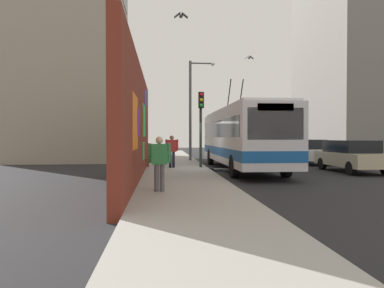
{
  "coord_description": "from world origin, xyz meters",
  "views": [
    {
      "loc": [
        -18.23,
        2.39,
        1.74
      ],
      "look_at": [
        1.77,
        0.69,
        1.35
      ],
      "focal_mm": 33.25,
      "sensor_mm": 36.0,
      "label": 1
    }
  ],
  "objects_px": {
    "traffic_light": "(201,116)",
    "city_bus": "(241,136)",
    "parked_car_navy": "(256,146)",
    "street_lamp": "(193,103)",
    "parked_car_white": "(306,151)",
    "pedestrian_midblock": "(172,149)",
    "parked_car_red": "(277,148)",
    "pedestrian_near_wall": "(159,160)",
    "parked_car_champagne": "(351,155)"
  },
  "relations": [
    {
      "from": "traffic_light",
      "to": "city_bus",
      "type": "bearing_deg",
      "value": -89.63
    },
    {
      "from": "parked_car_navy",
      "to": "street_lamp",
      "type": "bearing_deg",
      "value": 145.05
    },
    {
      "from": "parked_car_white",
      "to": "street_lamp",
      "type": "bearing_deg",
      "value": 76.3
    },
    {
      "from": "city_bus",
      "to": "parked_car_white",
      "type": "bearing_deg",
      "value": -52.49
    },
    {
      "from": "pedestrian_midblock",
      "to": "traffic_light",
      "type": "xyz_separation_m",
      "value": [
        0.07,
        -1.53,
        1.69
      ]
    },
    {
      "from": "parked_car_white",
      "to": "street_lamp",
      "type": "height_order",
      "value": "street_lamp"
    },
    {
      "from": "parked_car_white",
      "to": "traffic_light",
      "type": "height_order",
      "value": "traffic_light"
    },
    {
      "from": "traffic_light",
      "to": "street_lamp",
      "type": "xyz_separation_m",
      "value": [
        5.77,
        -0.09,
        1.22
      ]
    },
    {
      "from": "parked_car_red",
      "to": "pedestrian_near_wall",
      "type": "bearing_deg",
      "value": 152.08
    },
    {
      "from": "parked_car_red",
      "to": "traffic_light",
      "type": "height_order",
      "value": "traffic_light"
    },
    {
      "from": "pedestrian_midblock",
      "to": "pedestrian_near_wall",
      "type": "relative_size",
      "value": 1.04
    },
    {
      "from": "parked_car_navy",
      "to": "pedestrian_midblock",
      "type": "bearing_deg",
      "value": 151.32
    },
    {
      "from": "parked_car_red",
      "to": "pedestrian_midblock",
      "type": "relative_size",
      "value": 2.76
    },
    {
      "from": "parked_car_red",
      "to": "street_lamp",
      "type": "distance_m",
      "value": 8.88
    },
    {
      "from": "parked_car_white",
      "to": "pedestrian_near_wall",
      "type": "xyz_separation_m",
      "value": [
        -12.12,
        9.47,
        0.25
      ]
    },
    {
      "from": "street_lamp",
      "to": "pedestrian_midblock",
      "type": "bearing_deg",
      "value": 164.52
    },
    {
      "from": "parked_car_white",
      "to": "street_lamp",
      "type": "xyz_separation_m",
      "value": [
        1.77,
        7.26,
        3.21
      ]
    },
    {
      "from": "parked_car_red",
      "to": "street_lamp",
      "type": "relative_size",
      "value": 0.68
    },
    {
      "from": "city_bus",
      "to": "pedestrian_midblock",
      "type": "height_order",
      "value": "city_bus"
    },
    {
      "from": "parked_car_white",
      "to": "pedestrian_midblock",
      "type": "height_order",
      "value": "pedestrian_midblock"
    },
    {
      "from": "parked_car_red",
      "to": "street_lamp",
      "type": "height_order",
      "value": "street_lamp"
    },
    {
      "from": "parked_car_white",
      "to": "street_lamp",
      "type": "distance_m",
      "value": 8.13
    },
    {
      "from": "city_bus",
      "to": "pedestrian_midblock",
      "type": "relative_size",
      "value": 6.85
    },
    {
      "from": "traffic_light",
      "to": "pedestrian_near_wall",
      "type": "bearing_deg",
      "value": 165.32
    },
    {
      "from": "parked_car_champagne",
      "to": "street_lamp",
      "type": "distance_m",
      "value": 10.85
    },
    {
      "from": "parked_car_red",
      "to": "street_lamp",
      "type": "xyz_separation_m",
      "value": [
        -3.99,
        7.26,
        3.21
      ]
    },
    {
      "from": "parked_car_white",
      "to": "parked_car_red",
      "type": "xyz_separation_m",
      "value": [
        5.76,
        0.0,
        0.0
      ]
    },
    {
      "from": "parked_car_white",
      "to": "parked_car_red",
      "type": "relative_size",
      "value": 1.02
    },
    {
      "from": "parked_car_red",
      "to": "parked_car_navy",
      "type": "distance_m",
      "value": 6.39
    },
    {
      "from": "parked_car_red",
      "to": "pedestrian_near_wall",
      "type": "xyz_separation_m",
      "value": [
        -17.88,
        9.47,
        0.25
      ]
    },
    {
      "from": "pedestrian_midblock",
      "to": "parked_car_navy",
      "type": "bearing_deg",
      "value": -28.68
    },
    {
      "from": "pedestrian_near_wall",
      "to": "traffic_light",
      "type": "height_order",
      "value": "traffic_light"
    },
    {
      "from": "city_bus",
      "to": "parked_car_red",
      "type": "xyz_separation_m",
      "value": [
        9.75,
        -5.2,
        -0.96
      ]
    },
    {
      "from": "pedestrian_near_wall",
      "to": "traffic_light",
      "type": "distance_m",
      "value": 8.56
    },
    {
      "from": "city_bus",
      "to": "traffic_light",
      "type": "distance_m",
      "value": 2.39
    },
    {
      "from": "parked_car_white",
      "to": "parked_car_navy",
      "type": "height_order",
      "value": "same"
    },
    {
      "from": "parked_car_white",
      "to": "pedestrian_midblock",
      "type": "bearing_deg",
      "value": 114.64
    },
    {
      "from": "pedestrian_near_wall",
      "to": "city_bus",
      "type": "bearing_deg",
      "value": -27.75
    },
    {
      "from": "city_bus",
      "to": "parked_car_white",
      "type": "height_order",
      "value": "city_bus"
    },
    {
      "from": "parked_car_champagne",
      "to": "traffic_light",
      "type": "bearing_deg",
      "value": 77.59
    },
    {
      "from": "parked_car_champagne",
      "to": "parked_car_red",
      "type": "bearing_deg",
      "value": 0.0
    },
    {
      "from": "parked_car_red",
      "to": "street_lamp",
      "type": "bearing_deg",
      "value": 118.82
    },
    {
      "from": "pedestrian_near_wall",
      "to": "parked_car_champagne",
      "type": "bearing_deg",
      "value": -55.57
    },
    {
      "from": "parked_car_navy",
      "to": "parked_car_champagne",
      "type": "bearing_deg",
      "value": -180.0
    },
    {
      "from": "city_bus",
      "to": "parked_car_red",
      "type": "height_order",
      "value": "city_bus"
    },
    {
      "from": "parked_car_champagne",
      "to": "parked_car_red",
      "type": "xyz_separation_m",
      "value": [
        11.39,
        0.0,
        0.0
      ]
    },
    {
      "from": "parked_car_champagne",
      "to": "parked_car_white",
      "type": "relative_size",
      "value": 0.92
    },
    {
      "from": "pedestrian_midblock",
      "to": "parked_car_champagne",
      "type": "bearing_deg",
      "value": -99.91
    },
    {
      "from": "street_lamp",
      "to": "parked_car_white",
      "type": "bearing_deg",
      "value": -103.7
    },
    {
      "from": "pedestrian_midblock",
      "to": "street_lamp",
      "type": "distance_m",
      "value": 6.72
    }
  ]
}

